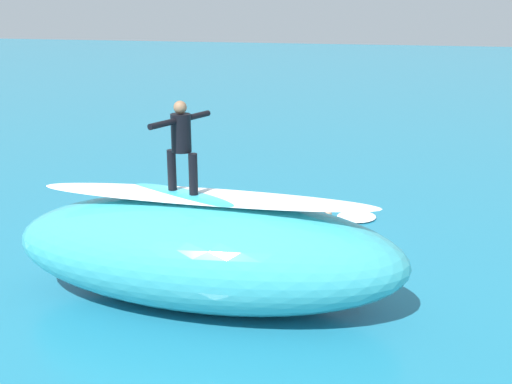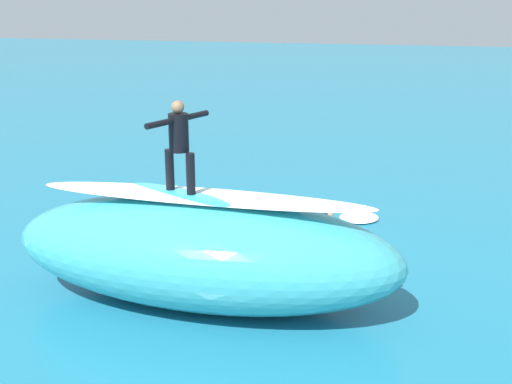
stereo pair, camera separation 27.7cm
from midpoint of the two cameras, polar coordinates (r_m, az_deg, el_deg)
ground_plane at (r=13.67m, az=-3.22°, el=-5.44°), size 120.00×120.00×0.00m
wave_crest at (r=11.24m, az=-3.98°, el=-5.27°), size 6.99×2.74×1.93m
wave_foam_lip at (r=10.90m, az=-4.08°, el=-0.38°), size 5.93×0.99×0.08m
surfboard_riding at (r=11.02m, az=-5.97°, el=-0.19°), size 2.30×1.32×0.09m
surfer_riding at (r=10.77m, az=-6.12°, el=4.65°), size 0.63×1.41×1.56m
surfboard_paddling at (r=15.23m, az=5.37°, el=-2.87°), size 2.16×1.32×0.09m
surfer_paddling at (r=15.15m, az=4.94°, el=-2.30°), size 1.52×0.80×0.28m
foam_patch_near at (r=15.88m, az=9.63°, el=-2.23°), size 1.32×1.31×0.08m
foam_patch_mid at (r=15.83m, az=-11.41°, el=-2.22°), size 0.86×0.84×0.17m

